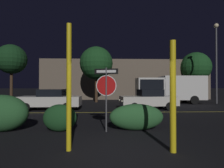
# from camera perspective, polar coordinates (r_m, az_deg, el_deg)

# --- Properties ---
(ground_plane) EXTENTS (260.00, 260.00, 0.00)m
(ground_plane) POSITION_cam_1_polar(r_m,az_deg,el_deg) (5.02, 3.35, -21.60)
(ground_plane) COLOR black
(road_center_stripe) EXTENTS (36.87, 0.12, 0.01)m
(road_center_stripe) POSITION_cam_1_polar(r_m,az_deg,el_deg) (12.03, -0.01, -9.22)
(road_center_stripe) COLOR gold
(road_center_stripe) RESTS_ON ground_plane
(stop_sign) EXTENTS (0.93, 0.21, 2.52)m
(stop_sign) POSITION_cam_1_polar(r_m,az_deg,el_deg) (6.84, -1.90, -0.72)
(stop_sign) COLOR #4C4C51
(stop_sign) RESTS_ON ground_plane
(yellow_pole_left) EXTENTS (0.14, 0.14, 3.54)m
(yellow_pole_left) POSITION_cam_1_polar(r_m,az_deg,el_deg) (5.00, -13.90, -0.90)
(yellow_pole_left) COLOR yellow
(yellow_pole_left) RESTS_ON ground_plane
(yellow_pole_right) EXTENTS (0.16, 0.16, 3.04)m
(yellow_pole_right) POSITION_cam_1_polar(r_m,az_deg,el_deg) (5.03, 19.27, -3.75)
(yellow_pole_right) COLOR yellow
(yellow_pole_right) RESTS_ON ground_plane
(hedge_bush_0) EXTENTS (2.06, 1.16, 1.45)m
(hedge_bush_0) POSITION_cam_1_polar(r_m,az_deg,el_deg) (8.24, -32.32, -8.02)
(hedge_bush_0) COLOR #285B2D
(hedge_bush_0) RESTS_ON ground_plane
(hedge_bush_1) EXTENTS (1.31, 0.73, 1.07)m
(hedge_bush_1) POSITION_cam_1_polar(r_m,az_deg,el_deg) (7.31, -16.63, -10.54)
(hedge_bush_1) COLOR #19421E
(hedge_bush_1) RESTS_ON ground_plane
(hedge_bush_2) EXTENTS (2.20, 0.78, 1.06)m
(hedge_bush_2) POSITION_cam_1_polar(r_m,az_deg,el_deg) (7.29, 7.97, -10.61)
(hedge_bush_2) COLOR #285B2D
(hedge_bush_2) RESTS_ON ground_plane
(passing_car_1) EXTENTS (4.67, 1.92, 1.56)m
(passing_car_1) POSITION_cam_1_polar(r_m,az_deg,el_deg) (14.03, -19.46, -4.81)
(passing_car_1) COLOR silver
(passing_car_1) RESTS_ON ground_plane
(passing_car_2) EXTENTS (4.50, 2.11, 1.53)m
(passing_car_2) POSITION_cam_1_polar(r_m,az_deg,el_deg) (13.82, 11.88, -4.94)
(passing_car_2) COLOR silver
(passing_car_2) RESTS_ON ground_plane
(delivery_truck) EXTENTS (6.89, 2.57, 2.83)m
(delivery_truck) POSITION_cam_1_polar(r_m,az_deg,el_deg) (19.16, 17.81, -1.20)
(delivery_truck) COLOR silver
(delivery_truck) RESTS_ON ground_plane
(street_lamp) EXTENTS (0.45, 0.45, 8.20)m
(street_lamp) POSITION_cam_1_polar(r_m,az_deg,el_deg) (21.01, 30.91, 8.73)
(street_lamp) COLOR #4C4C51
(street_lamp) RESTS_ON ground_plane
(tree_0) EXTENTS (3.96, 3.96, 6.29)m
(tree_0) POSITION_cam_1_polar(r_m,az_deg,el_deg) (25.90, 25.57, 4.95)
(tree_0) COLOR #422D1E
(tree_0) RESTS_ON ground_plane
(tree_1) EXTENTS (3.65, 3.65, 6.15)m
(tree_1) POSITION_cam_1_polar(r_m,az_deg,el_deg) (19.54, -5.15, 6.74)
(tree_1) COLOR #422D1E
(tree_1) RESTS_ON ground_plane
(tree_2) EXTENTS (3.41, 3.41, 6.62)m
(tree_2) POSITION_cam_1_polar(r_m,az_deg,el_deg) (23.63, -29.97, 6.96)
(tree_2) COLOR #422D1E
(tree_2) RESTS_ON ground_plane
(building_backdrop) EXTENTS (22.75, 4.58, 5.38)m
(building_backdrop) POSITION_cam_1_polar(r_m,az_deg,el_deg) (25.39, 4.12, 1.36)
(building_backdrop) COLOR #6B5B4C
(building_backdrop) RESTS_ON ground_plane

